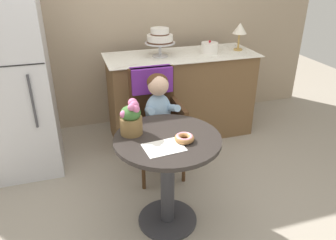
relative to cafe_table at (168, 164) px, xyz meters
The scene contains 13 objects.
ground_plane 0.51m from the cafe_table, ahead, with size 8.00×8.00×0.00m, color gray.
back_wall 2.03m from the cafe_table, 90.00° to the left, with size 4.80×0.10×2.70m, color tan.
cafe_table is the anchor object (origin of this frame).
wicker_chair 0.73m from the cafe_table, 81.92° to the left, with size 0.42×0.45×0.95m.
seated_child 0.58m from the cafe_table, 79.68° to the left, with size 0.27×0.32×0.73m.
paper_napkin 0.25m from the cafe_table, 116.90° to the right, with size 0.25×0.18×0.00m, color white.
donut_front 0.26m from the cafe_table, 40.95° to the right, with size 0.13×0.13×0.04m.
flower_vase 0.41m from the cafe_table, 149.50° to the left, with size 0.15×0.15×0.25m.
display_counter 1.41m from the cafe_table, 67.07° to the left, with size 1.56×0.62×0.90m.
tiered_cake_stand 1.46m from the cafe_table, 76.05° to the left, with size 0.30×0.30×0.28m.
round_layer_cake 1.58m from the cafe_table, 56.34° to the left, with size 0.17×0.17×0.13m.
table_lamp 1.85m from the cafe_table, 47.42° to the left, with size 0.15×0.15×0.28m.
refrigerator 1.56m from the cafe_table, 133.67° to the left, with size 0.64×0.63×1.70m.
Camera 1 is at (-0.56, -1.81, 1.79)m, focal length 35.15 mm.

